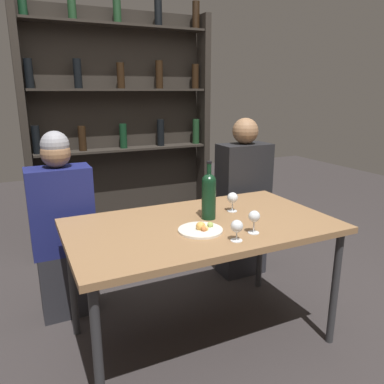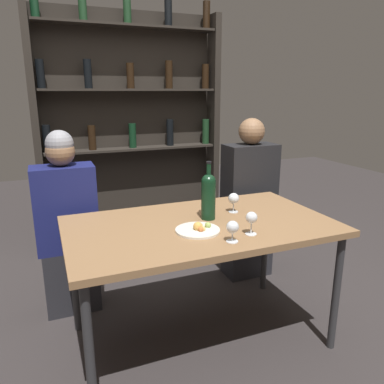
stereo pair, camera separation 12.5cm
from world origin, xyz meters
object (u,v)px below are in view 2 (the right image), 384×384
at_px(wine_glass_2, 233,228).
at_px(seated_person_left, 67,228).
at_px(wine_glass_1, 252,219).
at_px(seated_person_right, 249,204).
at_px(wine_glass_0, 234,199).
at_px(food_plate_0, 198,229).
at_px(wine_bottle, 208,194).

xyz_separation_m(wine_glass_2, seated_person_left, (-0.73, 0.95, -0.23)).
bearing_deg(wine_glass_1, seated_person_right, 60.00).
relative_size(wine_glass_0, wine_glass_1, 0.98).
distance_m(wine_glass_1, seated_person_left, 1.27).
bearing_deg(food_plate_0, wine_glass_1, -31.07).
bearing_deg(wine_glass_1, food_plate_0, 148.93).
distance_m(wine_glass_1, seated_person_right, 1.06).
bearing_deg(wine_glass_2, food_plate_0, 117.35).
bearing_deg(seated_person_left, seated_person_right, -0.00).
distance_m(wine_glass_1, wine_glass_2, 0.15).
bearing_deg(wine_bottle, food_plate_0, -128.60).
bearing_deg(seated_person_left, wine_glass_2, -52.43).
relative_size(wine_bottle, seated_person_right, 0.27).
distance_m(wine_bottle, seated_person_right, 0.90).
height_order(wine_glass_0, seated_person_left, seated_person_left).
bearing_deg(wine_glass_0, seated_person_left, 150.86).
height_order(seated_person_left, seated_person_right, seated_person_right).
distance_m(wine_bottle, seated_person_left, 1.01).
distance_m(wine_glass_0, food_plate_0, 0.40).
height_order(wine_bottle, wine_glass_2, wine_bottle).
distance_m(wine_glass_0, seated_person_left, 1.12).
xyz_separation_m(seated_person_left, seated_person_right, (1.38, -0.00, 0.01)).
height_order(wine_bottle, seated_person_left, seated_person_left).
relative_size(wine_glass_0, wine_glass_2, 1.11).
bearing_deg(seated_person_right, wine_glass_1, -120.00).
bearing_deg(wine_glass_2, wine_glass_1, 20.36).
bearing_deg(wine_glass_0, wine_bottle, -164.70).
height_order(wine_glass_0, wine_glass_1, wine_glass_1).
height_order(wine_glass_0, wine_glass_2, wine_glass_0).
bearing_deg(wine_glass_1, seated_person_left, 134.02).
bearing_deg(seated_person_right, seated_person_left, 180.00).
bearing_deg(food_plate_0, wine_glass_2, -62.65).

